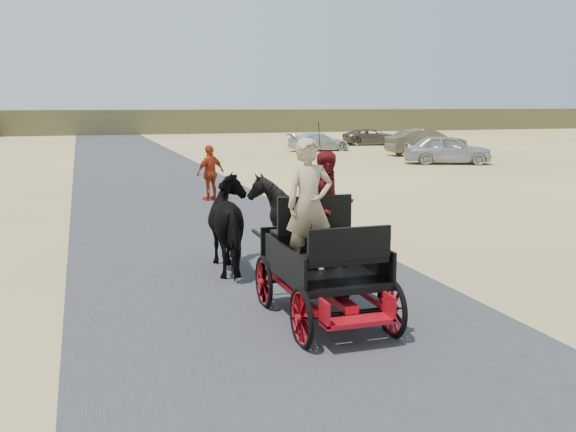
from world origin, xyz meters
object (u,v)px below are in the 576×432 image
object	(u,v)px
horse_left	(235,224)
car_c	(319,142)
car_d	(372,137)
pedestrian	(210,173)
horse_right	(293,221)
carriage	(323,294)
car_a	(447,149)
car_b	(426,142)

from	to	relation	value
horse_left	car_c	xyz separation A→B (m)	(12.00, 27.63, -0.27)
car_d	pedestrian	bearing A→B (deg)	152.70
car_d	horse_right	bearing A→B (deg)	160.37
carriage	car_a	xyz separation A→B (m)	(14.42, 20.19, 0.37)
horse_right	pedestrian	xyz separation A→B (m)	(0.15, 8.58, 0.01)
carriage	car_d	size ratio (longest dim) A/B	0.56
horse_left	car_c	bearing A→B (deg)	-113.48
pedestrian	car_c	distance (m)	21.88
carriage	car_c	bearing A→B (deg)	69.50
pedestrian	car_c	size ratio (longest dim) A/B	0.43
horse_left	car_c	world-z (taller)	horse_left
car_b	car_c	distance (m)	7.11
pedestrian	car_b	distance (m)	20.68
horse_right	car_c	distance (m)	29.70
carriage	car_c	world-z (taller)	car_c
horse_left	car_a	size ratio (longest dim) A/B	0.47
carriage	pedestrian	distance (m)	11.61
car_b	car_d	size ratio (longest dim) A/B	1.08
horse_right	pedestrian	world-z (taller)	pedestrian
carriage	car_c	distance (m)	32.70
carriage	car_b	xyz separation A→B (m)	(16.16, 25.31, 0.41)
carriage	pedestrian	bearing A→B (deg)	86.56
carriage	car_b	distance (m)	30.03
pedestrian	car_b	world-z (taller)	pedestrian
horse_left	pedestrian	distance (m)	8.67
car_b	carriage	bearing A→B (deg)	151.28
car_c	car_d	xyz separation A→B (m)	(5.91, 4.49, 0.01)
horse_right	car_b	xyz separation A→B (m)	(15.61, 22.31, -0.08)
car_a	car_b	bearing A→B (deg)	2.96
horse_left	car_b	size ratio (longest dim) A/B	0.43
carriage	car_a	world-z (taller)	car_a
carriage	horse_left	bearing A→B (deg)	100.39
pedestrian	car_b	bearing A→B (deg)	-165.44
horse_left	horse_right	world-z (taller)	horse_right
carriage	horse_right	world-z (taller)	horse_right
pedestrian	car_d	xyz separation A→B (m)	(16.66, 23.53, -0.27)
car_c	pedestrian	bearing A→B (deg)	149.33
carriage	horse_right	size ratio (longest dim) A/B	1.41
horse_right	car_c	bearing A→B (deg)	-111.53
horse_right	car_b	distance (m)	27.23
car_a	car_d	world-z (taller)	car_a
car_d	car_b	bearing A→B (deg)	-178.96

